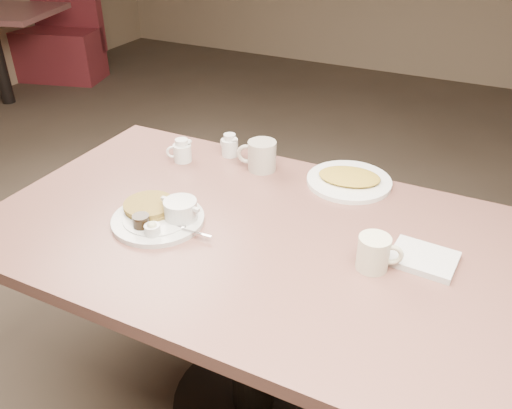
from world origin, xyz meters
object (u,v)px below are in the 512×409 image
at_px(coffee_mug_far, 261,156).
at_px(booth_back_left, 38,34).
at_px(creamer_right, 230,146).
at_px(coffee_mug_near, 375,252).
at_px(creamer_left, 182,151).
at_px(diner_table, 253,277).
at_px(main_plate, 161,214).
at_px(hash_plate, 349,180).

xyz_separation_m(coffee_mug_far, booth_back_left, (-3.22, 2.04, -0.39)).
bearing_deg(booth_back_left, creamer_right, -32.97).
bearing_deg(booth_back_left, coffee_mug_far, -32.37).
relative_size(coffee_mug_near, creamer_left, 1.40).
bearing_deg(diner_table, creamer_left, 146.54).
relative_size(diner_table, booth_back_left, 1.02).
bearing_deg(coffee_mug_far, creamer_right, 162.20).
xyz_separation_m(diner_table, coffee_mug_far, (-0.14, 0.33, 0.22)).
bearing_deg(coffee_mug_near, main_plate, -174.25).
bearing_deg(diner_table, coffee_mug_far, 112.40).
xyz_separation_m(diner_table, coffee_mug_near, (0.34, -0.02, 0.22)).
bearing_deg(coffee_mug_far, hash_plate, 7.17).
distance_m(diner_table, hash_plate, 0.44).
distance_m(creamer_left, booth_back_left, 3.64).
bearing_deg(coffee_mug_near, hash_plate, 115.58).
bearing_deg(coffee_mug_far, diner_table, -67.60).
distance_m(main_plate, hash_plate, 0.61).
bearing_deg(creamer_right, diner_table, -53.43).
bearing_deg(creamer_left, booth_back_left, 144.48).
bearing_deg(booth_back_left, main_plate, -38.30).
height_order(coffee_mug_near, booth_back_left, booth_back_left).
bearing_deg(diner_table, main_plate, -162.77).
relative_size(creamer_left, booth_back_left, 0.06).
bearing_deg(coffee_mug_far, coffee_mug_near, -36.14).
xyz_separation_m(diner_table, booth_back_left, (-3.36, 2.38, -0.17)).
xyz_separation_m(coffee_mug_near, hash_plate, (-0.19, 0.39, -0.03)).
height_order(coffee_mug_far, booth_back_left, booth_back_left).
bearing_deg(creamer_right, hash_plate, -1.19).
bearing_deg(coffee_mug_near, coffee_mug_far, 143.86).
relative_size(coffee_mug_far, creamer_right, 1.73).
height_order(main_plate, coffee_mug_far, coffee_mug_far).
xyz_separation_m(diner_table, hash_plate, (0.16, 0.37, 0.18)).
bearing_deg(booth_back_left, creamer_left, -35.52).
bearing_deg(creamer_right, main_plate, -86.20).
height_order(hash_plate, booth_back_left, booth_back_left).
xyz_separation_m(coffee_mug_far, hash_plate, (0.30, 0.04, -0.04)).
bearing_deg(main_plate, hash_plate, 47.63).
xyz_separation_m(coffee_mug_near, coffee_mug_far, (-0.48, 0.35, 0.00)).
bearing_deg(creamer_left, coffee_mug_near, -20.92).
relative_size(creamer_right, booth_back_left, 0.06).
bearing_deg(creamer_left, diner_table, -33.46).
distance_m(coffee_mug_far, hash_plate, 0.30).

